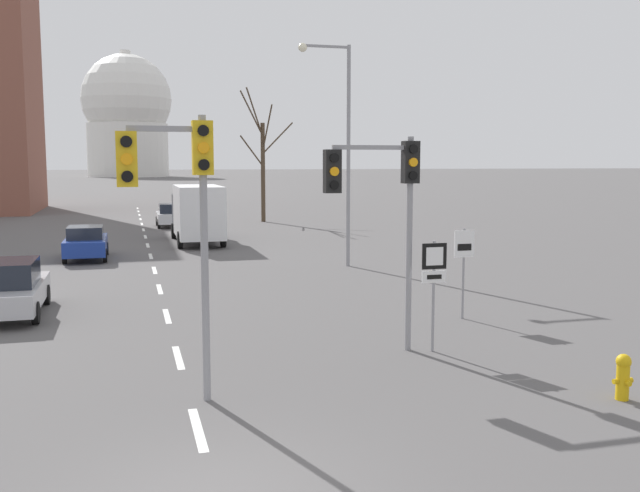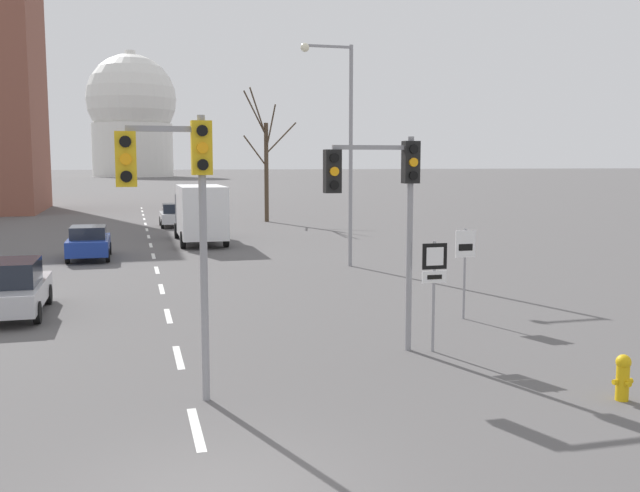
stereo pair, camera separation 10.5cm
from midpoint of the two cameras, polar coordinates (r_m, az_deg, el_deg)
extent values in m
cube|color=silver|center=(12.34, -10.00, -14.22)|extent=(0.16, 2.00, 0.01)
cube|color=silver|center=(16.61, -11.45, -8.73)|extent=(0.16, 2.00, 0.01)
cube|color=silver|center=(20.98, -12.29, -5.50)|extent=(0.16, 2.00, 0.01)
cube|color=silver|center=(25.39, -12.82, -3.38)|extent=(0.16, 2.00, 0.01)
cube|color=silver|center=(29.83, -13.20, -1.90)|extent=(0.16, 2.00, 0.01)
cube|color=silver|center=(34.29, -13.48, -0.80)|extent=(0.16, 2.00, 0.01)
cube|color=silver|center=(38.75, -13.70, 0.05)|extent=(0.16, 2.00, 0.01)
cube|color=silver|center=(43.23, -13.87, 0.72)|extent=(0.16, 2.00, 0.01)
cube|color=silver|center=(47.71, -14.00, 1.27)|extent=(0.16, 2.00, 0.01)
cube|color=silver|center=(52.19, -14.12, 1.72)|extent=(0.16, 2.00, 0.01)
cube|color=silver|center=(56.67, -14.22, 2.10)|extent=(0.16, 2.00, 0.01)
cube|color=silver|center=(61.16, -14.30, 2.43)|extent=(0.16, 2.00, 0.01)
cube|color=silver|center=(65.65, -14.37, 2.71)|extent=(0.16, 2.00, 0.01)
cube|color=silver|center=(70.14, -14.43, 2.95)|extent=(0.16, 2.00, 0.01)
cylinder|color=gray|center=(16.59, 6.97, 0.07)|extent=(0.14, 0.14, 4.97)
cube|color=black|center=(16.48, 7.07, 6.67)|extent=(0.36, 0.28, 0.96)
cylinder|color=black|center=(16.32, 7.31, 7.71)|extent=(0.20, 0.06, 0.20)
cylinder|color=orange|center=(16.32, 7.29, 6.66)|extent=(0.20, 0.06, 0.20)
cylinder|color=black|center=(16.32, 7.28, 5.62)|extent=(0.20, 0.06, 0.20)
cube|color=gray|center=(16.15, 4.00, 7.87)|extent=(1.86, 0.10, 0.10)
cube|color=black|center=(15.87, 0.80, 5.99)|extent=(0.36, 0.28, 0.96)
cylinder|color=black|center=(15.70, 0.97, 7.07)|extent=(0.20, 0.06, 0.20)
cylinder|color=orange|center=(15.70, 0.97, 5.98)|extent=(0.20, 0.06, 0.20)
cylinder|color=black|center=(15.71, 0.97, 4.90)|extent=(0.20, 0.06, 0.20)
cylinder|color=gray|center=(13.11, -9.44, -1.18)|extent=(0.14, 0.14, 5.23)
cube|color=gold|center=(12.98, -9.61, 7.74)|extent=(0.36, 0.28, 0.96)
cylinder|color=black|center=(12.82, -9.56, 9.09)|extent=(0.20, 0.06, 0.20)
cylinder|color=orange|center=(12.82, -9.54, 7.76)|extent=(0.20, 0.06, 0.20)
cylinder|color=black|center=(12.81, -9.51, 6.43)|extent=(0.20, 0.06, 0.20)
cube|color=gray|center=(12.95, -12.57, 9.14)|extent=(1.31, 0.10, 0.10)
cube|color=gold|center=(12.92, -15.43, 6.72)|extent=(0.36, 0.28, 0.96)
cylinder|color=black|center=(12.75, -15.48, 8.05)|extent=(0.20, 0.06, 0.20)
cylinder|color=orange|center=(12.75, -15.44, 6.72)|extent=(0.20, 0.06, 0.20)
cylinder|color=black|center=(12.75, -15.39, 5.38)|extent=(0.20, 0.06, 0.20)
cylinder|color=gray|center=(16.72, 8.87, -4.02)|extent=(0.07, 0.07, 2.60)
cube|color=black|center=(16.55, 8.96, -0.81)|extent=(0.60, 0.03, 0.60)
cube|color=white|center=(16.54, 8.98, -0.82)|extent=(0.42, 0.01, 0.42)
cube|color=white|center=(16.62, 8.93, -2.45)|extent=(0.60, 0.03, 0.28)
cube|color=black|center=(16.60, 8.95, -2.46)|extent=(0.36, 0.01, 0.10)
cylinder|color=gray|center=(20.36, 11.24, -2.19)|extent=(0.07, 0.07, 2.56)
cube|color=white|center=(20.23, 11.32, 0.18)|extent=(0.60, 0.03, 0.76)
cube|color=black|center=(20.23, 11.34, -0.10)|extent=(0.42, 0.01, 0.19)
cylinder|color=gold|center=(14.57, 22.86, -10.03)|extent=(0.24, 0.24, 0.65)
sphere|color=gold|center=(14.46, 22.93, -8.50)|extent=(0.28, 0.28, 0.28)
cylinder|color=gold|center=(14.46, 22.36, -10.00)|extent=(0.08, 0.10, 0.10)
cylinder|color=gold|center=(14.65, 23.36, -9.82)|extent=(0.08, 0.10, 0.10)
cylinder|color=gold|center=(14.44, 23.26, -10.07)|extent=(0.10, 0.08, 0.10)
cylinder|color=gray|center=(29.94, 2.19, 7.09)|extent=(0.16, 0.16, 9.16)
cube|color=gray|center=(30.03, 0.38, 15.68)|extent=(1.95, 0.10, 0.10)
sphere|color=#F2EAC6|center=(29.77, -1.50, 15.60)|extent=(0.36, 0.36, 0.36)
cube|color=navy|center=(34.00, -18.29, 0.07)|extent=(1.78, 4.26, 0.68)
cube|color=#1E232D|center=(33.73, -18.35, 1.05)|extent=(1.51, 2.05, 0.54)
cylinder|color=black|center=(35.41, -19.52, -0.27)|extent=(0.18, 0.61, 0.61)
cylinder|color=black|center=(35.32, -16.80, -0.19)|extent=(0.18, 0.61, 0.61)
cylinder|color=black|center=(32.79, -19.85, -0.82)|extent=(0.18, 0.61, 0.61)
cylinder|color=black|center=(32.70, -16.92, -0.73)|extent=(0.18, 0.61, 0.61)
cube|color=#B7B7BC|center=(22.37, -23.53, -3.55)|extent=(1.64, 4.50, 0.61)
cube|color=#1E232D|center=(22.05, -23.69, -1.98)|extent=(1.40, 2.16, 0.69)
cylinder|color=black|center=(23.68, -21.16, -3.65)|extent=(0.18, 0.62, 0.62)
cylinder|color=black|center=(20.96, -21.93, -4.99)|extent=(0.18, 0.62, 0.62)
cube|color=silver|center=(49.47, -11.89, 2.26)|extent=(1.84, 4.00, 0.64)
cube|color=#1E232D|center=(49.22, -11.90, 2.97)|extent=(1.57, 1.92, 0.62)
cylinder|color=black|center=(50.68, -12.95, 1.97)|extent=(0.18, 0.64, 0.64)
cylinder|color=black|center=(50.78, -10.99, 2.03)|extent=(0.18, 0.64, 0.64)
cylinder|color=black|center=(48.22, -12.83, 1.73)|extent=(0.18, 0.64, 0.64)
cylinder|color=black|center=(48.32, -10.76, 1.79)|extent=(0.18, 0.64, 0.64)
cube|color=#333842|center=(41.92, -10.24, 2.67)|extent=(2.20, 2.00, 2.10)
cube|color=white|center=(38.32, -9.78, 2.75)|extent=(2.30, 5.20, 2.70)
cylinder|color=black|center=(41.92, -11.71, 1.20)|extent=(0.24, 0.88, 0.88)
cylinder|color=black|center=(42.11, -8.72, 1.28)|extent=(0.24, 0.88, 0.88)
cylinder|color=black|center=(36.93, -11.22, 0.47)|extent=(0.24, 0.88, 0.88)
cylinder|color=black|center=(37.14, -7.83, 0.57)|extent=(0.24, 0.88, 0.88)
cylinder|color=#473828|center=(52.61, -4.64, 5.87)|extent=(0.31, 0.31, 7.21)
cylinder|color=#473828|center=(52.66, -5.55, 7.58)|extent=(1.67, 0.51, 2.29)
cylinder|color=#473828|center=(51.97, -4.29, 9.44)|extent=(0.50, 1.59, 3.21)
cylinder|color=#473828|center=(52.15, -5.32, 10.63)|extent=(1.41, 1.06, 3.42)
cylinder|color=#473828|center=(53.04, -3.45, 8.62)|extent=(2.40, 0.51, 2.36)
cylinder|color=#473828|center=(52.47, -5.55, 10.52)|extent=(1.73, 0.34, 3.23)
cylinder|color=silver|center=(218.89, -15.11, 7.41)|extent=(23.26, 23.26, 15.50)
sphere|color=silver|center=(219.62, -15.23, 11.28)|extent=(25.84, 25.84, 25.84)
cylinder|color=silver|center=(220.89, -15.33, 14.29)|extent=(3.10, 3.10, 4.52)
camera|label=1|loc=(0.05, -90.19, -0.02)|focal=40.00mm
camera|label=2|loc=(0.05, 89.81, 0.02)|focal=40.00mm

